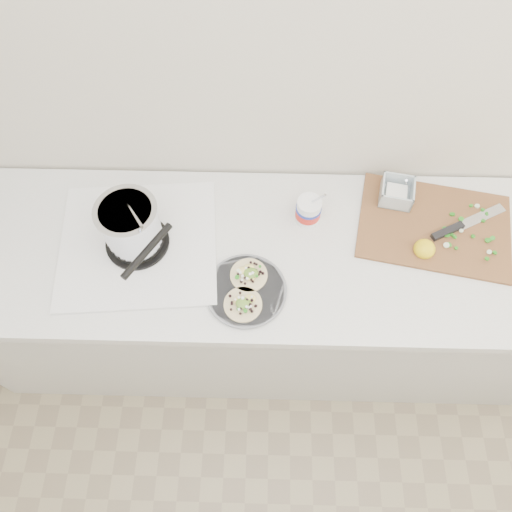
{
  "coord_description": "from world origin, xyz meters",
  "views": [
    {
      "loc": [
        -0.05,
        0.58,
        2.37
      ],
      "look_at": [
        -0.07,
        1.35,
        0.96
      ],
      "focal_mm": 35.0,
      "sensor_mm": 36.0,
      "label": 1
    }
  ],
  "objects_px": {
    "tub": "(310,209)",
    "cutboard": "(432,221)",
    "stove": "(134,232)",
    "taco_plate": "(246,289)"
  },
  "relations": [
    {
      "from": "tub",
      "to": "cutboard",
      "type": "height_order",
      "value": "tub"
    },
    {
      "from": "taco_plate",
      "to": "tub",
      "type": "relative_size",
      "value": 1.34
    },
    {
      "from": "stove",
      "to": "cutboard",
      "type": "xyz_separation_m",
      "value": [
        1.01,
        0.11,
        -0.06
      ]
    },
    {
      "from": "stove",
      "to": "cutboard",
      "type": "height_order",
      "value": "stove"
    },
    {
      "from": "taco_plate",
      "to": "cutboard",
      "type": "height_order",
      "value": "cutboard"
    },
    {
      "from": "taco_plate",
      "to": "tub",
      "type": "distance_m",
      "value": 0.36
    },
    {
      "from": "taco_plate",
      "to": "cutboard",
      "type": "distance_m",
      "value": 0.69
    },
    {
      "from": "stove",
      "to": "tub",
      "type": "distance_m",
      "value": 0.59
    },
    {
      "from": "stove",
      "to": "cutboard",
      "type": "relative_size",
      "value": 0.99
    },
    {
      "from": "stove",
      "to": "taco_plate",
      "type": "height_order",
      "value": "stove"
    }
  ]
}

